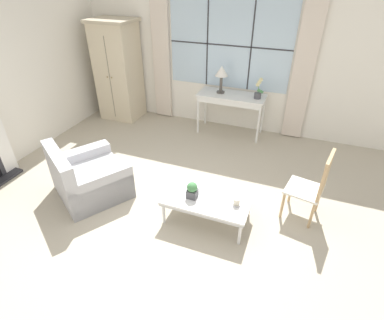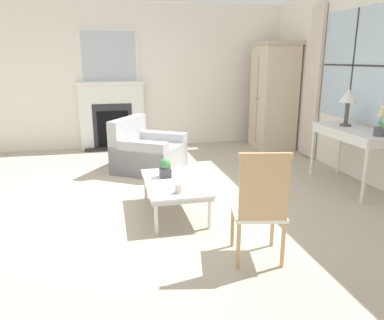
{
  "view_description": "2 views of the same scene",
  "coord_description": "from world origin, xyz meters",
  "px_view_note": "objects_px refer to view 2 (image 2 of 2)",
  "views": [
    {
      "loc": [
        1.47,
        -2.76,
        2.9
      ],
      "look_at": [
        0.33,
        0.2,
        0.84
      ],
      "focal_mm": 28.0,
      "sensor_mm": 36.0,
      "label": 1
    },
    {
      "loc": [
        4.59,
        -0.59,
        1.74
      ],
      "look_at": [
        0.44,
        0.35,
        0.58
      ],
      "focal_mm": 35.0,
      "sensor_mm": 36.0,
      "label": 2
    }
  ],
  "objects_px": {
    "side_chair_wooden": "(261,203)",
    "pillar_candle": "(179,189)",
    "potted_orchid": "(380,124)",
    "armchair_upholstered": "(148,153)",
    "armoire": "(274,96)",
    "potted_plant_small": "(165,168)",
    "table_lamp": "(348,98)",
    "console_table": "(354,135)",
    "coffee_table": "(174,185)",
    "fireplace": "(112,110)"
  },
  "relations": [
    {
      "from": "side_chair_wooden",
      "to": "pillar_candle",
      "type": "relative_size",
      "value": 8.99
    },
    {
      "from": "side_chair_wooden",
      "to": "potted_orchid",
      "type": "bearing_deg",
      "value": 119.4
    },
    {
      "from": "potted_orchid",
      "to": "armchair_upholstered",
      "type": "distance_m",
      "value": 3.35
    },
    {
      "from": "armchair_upholstered",
      "to": "side_chair_wooden",
      "type": "height_order",
      "value": "side_chair_wooden"
    },
    {
      "from": "armoire",
      "to": "potted_orchid",
      "type": "bearing_deg",
      "value": 0.8
    },
    {
      "from": "armchair_upholstered",
      "to": "potted_plant_small",
      "type": "height_order",
      "value": "armchair_upholstered"
    },
    {
      "from": "table_lamp",
      "to": "potted_orchid",
      "type": "bearing_deg",
      "value": -2.78
    },
    {
      "from": "console_table",
      "to": "table_lamp",
      "type": "bearing_deg",
      "value": 174.63
    },
    {
      "from": "armchair_upholstered",
      "to": "potted_orchid",
      "type": "bearing_deg",
      "value": 53.98
    },
    {
      "from": "console_table",
      "to": "coffee_table",
      "type": "xyz_separation_m",
      "value": [
        0.38,
        -2.55,
        -0.39
      ]
    },
    {
      "from": "side_chair_wooden",
      "to": "coffee_table",
      "type": "relative_size",
      "value": 0.91
    },
    {
      "from": "table_lamp",
      "to": "pillar_candle",
      "type": "bearing_deg",
      "value": -68.99
    },
    {
      "from": "console_table",
      "to": "side_chair_wooden",
      "type": "distance_m",
      "value": 2.61
    },
    {
      "from": "table_lamp",
      "to": "side_chair_wooden",
      "type": "relative_size",
      "value": 0.51
    },
    {
      "from": "fireplace",
      "to": "console_table",
      "type": "relative_size",
      "value": 1.77
    },
    {
      "from": "potted_orchid",
      "to": "potted_plant_small",
      "type": "xyz_separation_m",
      "value": [
        -0.31,
        -2.61,
        -0.47
      ]
    },
    {
      "from": "armchair_upholstered",
      "to": "console_table",
      "type": "bearing_deg",
      "value": 61.75
    },
    {
      "from": "table_lamp",
      "to": "coffee_table",
      "type": "bearing_deg",
      "value": -76.69
    },
    {
      "from": "armoire",
      "to": "coffee_table",
      "type": "distance_m",
      "value": 3.85
    },
    {
      "from": "armoire",
      "to": "armchair_upholstered",
      "type": "bearing_deg",
      "value": -68.19
    },
    {
      "from": "armchair_upholstered",
      "to": "pillar_candle",
      "type": "xyz_separation_m",
      "value": [
        2.19,
        0.09,
        0.15
      ]
    },
    {
      "from": "console_table",
      "to": "potted_plant_small",
      "type": "bearing_deg",
      "value": -85.91
    },
    {
      "from": "table_lamp",
      "to": "fireplace",
      "type": "bearing_deg",
      "value": -132.11
    },
    {
      "from": "armoire",
      "to": "pillar_candle",
      "type": "relative_size",
      "value": 18.02
    },
    {
      "from": "table_lamp",
      "to": "side_chair_wooden",
      "type": "xyz_separation_m",
      "value": [
        1.87,
        -2.06,
        -0.65
      ]
    },
    {
      "from": "fireplace",
      "to": "pillar_candle",
      "type": "height_order",
      "value": "fireplace"
    },
    {
      "from": "console_table",
      "to": "fireplace",
      "type": "bearing_deg",
      "value": -134.54
    },
    {
      "from": "pillar_candle",
      "to": "side_chair_wooden",
      "type": "bearing_deg",
      "value": 31.72
    },
    {
      "from": "coffee_table",
      "to": "potted_plant_small",
      "type": "bearing_deg",
      "value": -158.95
    },
    {
      "from": "coffee_table",
      "to": "potted_orchid",
      "type": "bearing_deg",
      "value": 87.31
    },
    {
      "from": "fireplace",
      "to": "console_table",
      "type": "distance_m",
      "value": 4.44
    },
    {
      "from": "coffee_table",
      "to": "potted_plant_small",
      "type": "xyz_separation_m",
      "value": [
        -0.19,
        -0.07,
        0.15
      ]
    },
    {
      "from": "console_table",
      "to": "coffee_table",
      "type": "bearing_deg",
      "value": -81.63
    },
    {
      "from": "table_lamp",
      "to": "potted_orchid",
      "type": "height_order",
      "value": "table_lamp"
    },
    {
      "from": "table_lamp",
      "to": "armchair_upholstered",
      "type": "bearing_deg",
      "value": -114.04
    },
    {
      "from": "side_chair_wooden",
      "to": "fireplace",
      "type": "bearing_deg",
      "value": -166.61
    },
    {
      "from": "armoire",
      "to": "console_table",
      "type": "relative_size",
      "value": 1.58
    },
    {
      "from": "table_lamp",
      "to": "armchair_upholstered",
      "type": "height_order",
      "value": "table_lamp"
    },
    {
      "from": "fireplace",
      "to": "pillar_candle",
      "type": "xyz_separation_m",
      "value": [
        3.88,
        0.59,
        -0.34
      ]
    },
    {
      "from": "fireplace",
      "to": "armoire",
      "type": "height_order",
      "value": "fireplace"
    },
    {
      "from": "fireplace",
      "to": "table_lamp",
      "type": "relative_size",
      "value": 4.37
    },
    {
      "from": "console_table",
      "to": "table_lamp",
      "type": "xyz_separation_m",
      "value": [
        -0.23,
        0.02,
        0.48
      ]
    },
    {
      "from": "table_lamp",
      "to": "coffee_table",
      "type": "relative_size",
      "value": 0.47
    },
    {
      "from": "console_table",
      "to": "side_chair_wooden",
      "type": "height_order",
      "value": "side_chair_wooden"
    },
    {
      "from": "armoire",
      "to": "potted_plant_small",
      "type": "distance_m",
      "value": 3.74
    },
    {
      "from": "console_table",
      "to": "coffee_table",
      "type": "height_order",
      "value": "console_table"
    },
    {
      "from": "fireplace",
      "to": "side_chair_wooden",
      "type": "relative_size",
      "value": 2.24
    },
    {
      "from": "table_lamp",
      "to": "coffee_table",
      "type": "xyz_separation_m",
      "value": [
        0.61,
        -2.57,
        -0.87
      ]
    },
    {
      "from": "table_lamp",
      "to": "potted_plant_small",
      "type": "bearing_deg",
      "value": -80.96
    },
    {
      "from": "coffee_table",
      "to": "armchair_upholstered",
      "type": "bearing_deg",
      "value": -176.51
    }
  ]
}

